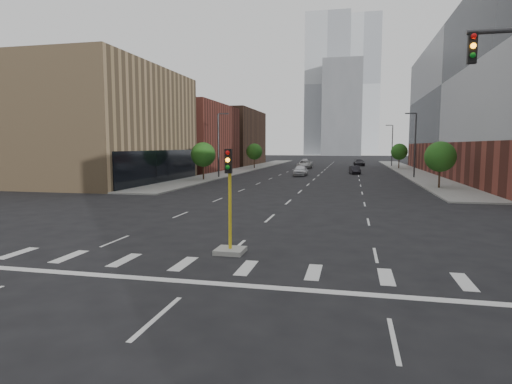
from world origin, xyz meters
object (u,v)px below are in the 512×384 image
(median_traffic_signal, at_px, (230,231))
(car_deep_right, at_px, (359,163))
(car_far_left, at_px, (305,164))
(car_distant, at_px, (305,162))
(car_near_left, at_px, (300,171))
(car_mid_right, at_px, (355,170))

(median_traffic_signal, distance_m, car_deep_right, 83.33)
(car_far_left, bearing_deg, car_distant, 95.71)
(car_near_left, bearing_deg, car_mid_right, 38.61)
(car_far_left, xyz_separation_m, car_distant, (-1.61, 16.27, -0.04))
(car_near_left, xyz_separation_m, car_distant, (-3.30, 38.00, -0.04))
(car_distant, bearing_deg, car_near_left, -87.16)
(car_mid_right, bearing_deg, car_distant, 101.25)
(median_traffic_signal, bearing_deg, car_near_left, 93.14)
(median_traffic_signal, bearing_deg, car_distant, 93.95)
(car_mid_right, distance_m, car_far_left, 18.21)
(median_traffic_signal, height_order, car_mid_right, median_traffic_signal)
(median_traffic_signal, distance_m, car_near_left, 47.54)
(car_mid_right, bearing_deg, car_near_left, -150.21)
(car_deep_right, xyz_separation_m, car_distant, (-12.52, 2.41, 0.02))
(median_traffic_signal, bearing_deg, car_far_left, 93.56)
(car_deep_right, height_order, car_distant, car_distant)
(car_deep_right, bearing_deg, car_far_left, -133.37)
(car_mid_right, relative_size, car_far_left, 0.69)
(median_traffic_signal, relative_size, car_deep_right, 0.84)
(car_distant, bearing_deg, car_mid_right, -72.37)
(car_mid_right, height_order, car_distant, car_distant)
(car_far_left, bearing_deg, median_traffic_signal, -86.37)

